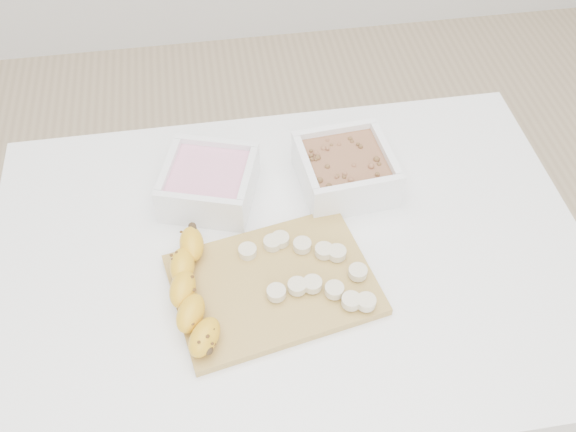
{
  "coord_description": "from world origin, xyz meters",
  "views": [
    {
      "loc": [
        -0.11,
        -0.64,
        1.6
      ],
      "look_at": [
        0.0,
        0.03,
        0.81
      ],
      "focal_mm": 40.0,
      "sensor_mm": 36.0,
      "label": 1
    }
  ],
  "objects": [
    {
      "name": "banana",
      "position": [
        -0.16,
        -0.08,
        0.78
      ],
      "size": [
        0.1,
        0.24,
        0.04
      ],
      "primitive_type": null,
      "rotation": [
        0.0,
        0.0,
        -0.15
      ],
      "color": "gold",
      "rests_on": "cutting_board"
    },
    {
      "name": "table",
      "position": [
        0.0,
        0.0,
        0.65
      ],
      "size": [
        1.0,
        0.7,
        0.75
      ],
      "color": "white",
      "rests_on": "ground"
    },
    {
      "name": "banana_slices",
      "position": [
        0.02,
        -0.06,
        0.77
      ],
      "size": [
        0.2,
        0.17,
        0.02
      ],
      "color": "beige",
      "rests_on": "cutting_board"
    },
    {
      "name": "cutting_board",
      "position": [
        -0.04,
        -0.06,
        0.76
      ],
      "size": [
        0.35,
        0.28,
        0.01
      ],
      "primitive_type": "cube",
      "rotation": [
        0.0,
        0.0,
        0.19
      ],
      "color": "#AC8A43",
      "rests_on": "table"
    },
    {
      "name": "bowl_granola",
      "position": [
        0.12,
        0.14,
        0.79
      ],
      "size": [
        0.17,
        0.17,
        0.07
      ],
      "color": "white",
      "rests_on": "table"
    },
    {
      "name": "bowl_yogurt",
      "position": [
        -0.12,
        0.15,
        0.79
      ],
      "size": [
        0.19,
        0.19,
        0.07
      ],
      "color": "white",
      "rests_on": "table"
    },
    {
      "name": "ground",
      "position": [
        0.0,
        0.0,
        0.0
      ],
      "size": [
        3.5,
        3.5,
        0.0
      ],
      "primitive_type": "plane",
      "color": "#C6AD89",
      "rests_on": "ground"
    }
  ]
}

